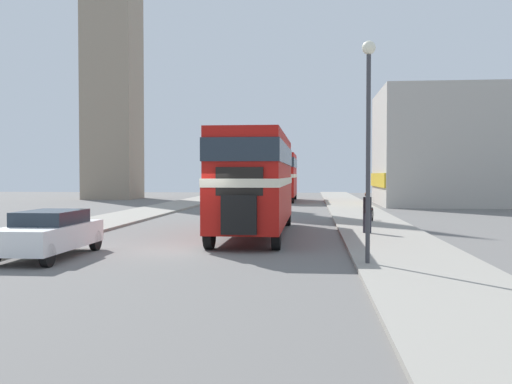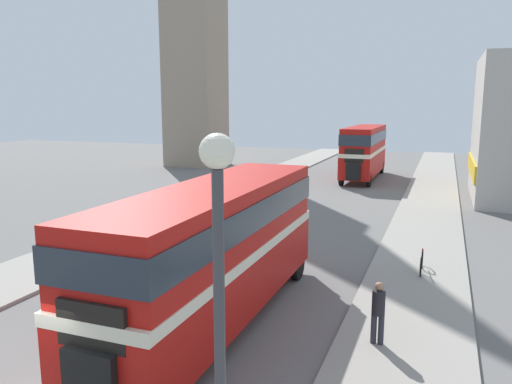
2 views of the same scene
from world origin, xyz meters
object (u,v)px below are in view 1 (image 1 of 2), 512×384
(bus_distant, at_px, (283,173))
(car_parked_near, at_px, (49,233))
(church_tower, at_px, (112,5))
(double_decker_bus, at_px, (256,176))
(pedestrian_walking, at_px, (367,210))
(bicycle_on_pavement, at_px, (371,213))
(street_lamp, at_px, (368,118))

(bus_distant, bearing_deg, car_parked_near, -97.89)
(car_parked_near, xyz_separation_m, church_tower, (-12.45, 40.31, 18.89))
(double_decker_bus, relative_size, pedestrian_walking, 6.58)
(double_decker_bus, distance_m, pedestrian_walking, 4.69)
(bicycle_on_pavement, bearing_deg, car_parked_near, -129.09)
(bus_distant, xyz_separation_m, pedestrian_walking, (4.94, -29.62, -1.53))
(bus_distant, xyz_separation_m, car_parked_near, (-5.08, -36.61, -1.86))
(street_lamp, bearing_deg, church_tower, 117.76)
(pedestrian_walking, relative_size, street_lamp, 0.28)
(bus_distant, distance_m, street_lamp, 37.82)
(street_lamp, distance_m, church_tower, 49.19)
(car_parked_near, distance_m, pedestrian_walking, 12.22)
(pedestrian_walking, xyz_separation_m, bicycle_on_pavement, (0.80, 6.31, -0.58))
(double_decker_bus, xyz_separation_m, bicycle_on_pavement, (5.29, 6.48, -1.93))
(bus_distant, relative_size, bicycle_on_pavement, 5.72)
(bus_distant, distance_m, pedestrian_walking, 30.06)
(car_parked_near, distance_m, bicycle_on_pavement, 17.15)
(pedestrian_walking, bearing_deg, car_parked_near, -145.04)
(pedestrian_walking, bearing_deg, bicycle_on_pavement, 82.77)
(bus_distant, bearing_deg, double_decker_bus, -89.14)
(pedestrian_walking, relative_size, church_tower, 0.04)
(car_parked_near, bearing_deg, pedestrian_walking, 34.96)
(car_parked_near, height_order, bicycle_on_pavement, car_parked_near)
(bus_distant, bearing_deg, church_tower, 168.10)
(pedestrian_walking, bearing_deg, church_tower, 124.00)
(double_decker_bus, height_order, pedestrian_walking, double_decker_bus)
(car_parked_near, bearing_deg, double_decker_bus, 51.04)
(car_parked_near, height_order, pedestrian_walking, pedestrian_walking)
(car_parked_near, height_order, church_tower, church_tower)
(church_tower, bearing_deg, bus_distant, -11.90)
(bus_distant, xyz_separation_m, church_tower, (-17.53, 3.69, 17.03))
(pedestrian_walking, xyz_separation_m, street_lamp, (-0.75, -7.95, 2.89))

